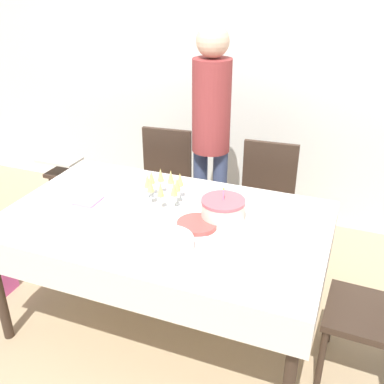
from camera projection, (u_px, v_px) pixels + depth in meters
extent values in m
plane|color=tan|center=(167.00, 319.00, 2.95)|extent=(12.00, 12.00, 0.00)
cube|color=silver|center=(245.00, 64.00, 3.74)|extent=(8.00, 0.05, 2.70)
cube|color=silver|center=(164.00, 219.00, 2.61)|extent=(1.84, 1.11, 0.03)
cube|color=silver|center=(165.00, 233.00, 2.65)|extent=(1.87, 1.14, 0.21)
cylinder|color=#38281E|center=(290.00, 375.00, 2.09)|extent=(0.06, 0.06, 0.74)
cylinder|color=#38281E|center=(91.00, 213.00, 3.48)|extent=(0.06, 0.06, 0.74)
cylinder|color=#38281E|center=(318.00, 259.00, 2.91)|extent=(0.06, 0.06, 0.74)
cube|color=#38281E|center=(160.00, 199.00, 3.57)|extent=(0.46, 0.46, 0.04)
cube|color=#38281E|center=(167.00, 159.00, 3.61)|extent=(0.40, 0.07, 0.50)
cylinder|color=#38281E|center=(175.00, 238.00, 3.46)|extent=(0.04, 0.04, 0.40)
cylinder|color=#38281E|center=(132.00, 231.00, 3.55)|extent=(0.04, 0.04, 0.40)
cylinder|color=#38281E|center=(188.00, 216.00, 3.77)|extent=(0.04, 0.04, 0.40)
cylinder|color=#38281E|center=(148.00, 210.00, 3.86)|extent=(0.04, 0.04, 0.40)
cube|color=#38281E|center=(262.00, 218.00, 3.30)|extent=(0.45, 0.45, 0.04)
cube|color=#38281E|center=(269.00, 174.00, 3.34)|extent=(0.40, 0.06, 0.50)
cylinder|color=#38281E|center=(281.00, 261.00, 3.19)|extent=(0.04, 0.04, 0.40)
cylinder|color=#38281E|center=(232.00, 252.00, 3.29)|extent=(0.04, 0.04, 0.40)
cylinder|color=#38281E|center=(287.00, 235.00, 3.50)|extent=(0.04, 0.04, 0.40)
cylinder|color=#38281E|center=(242.00, 228.00, 3.60)|extent=(0.04, 0.04, 0.40)
cube|color=#38281E|center=(367.00, 314.00, 2.38)|extent=(0.44, 0.44, 0.04)
cylinder|color=#38281E|center=(321.00, 358.00, 2.39)|extent=(0.04, 0.04, 0.40)
cylinder|color=#38281E|center=(331.00, 315.00, 2.69)|extent=(0.04, 0.04, 0.40)
cylinder|color=silver|center=(223.00, 211.00, 2.55)|extent=(0.25, 0.25, 0.11)
cylinder|color=#D15B66|center=(223.00, 201.00, 2.52)|extent=(0.25, 0.25, 0.02)
cylinder|color=pink|center=(223.00, 195.00, 2.51)|extent=(0.01, 0.01, 0.06)
sphere|color=#F9CC4C|center=(224.00, 189.00, 2.49)|extent=(0.01, 0.01, 0.01)
cylinder|color=silver|center=(164.00, 201.00, 2.78)|extent=(0.33, 0.33, 0.01)
cylinder|color=silver|center=(177.00, 203.00, 2.74)|extent=(0.05, 0.05, 0.00)
cylinder|color=silver|center=(177.00, 197.00, 2.72)|extent=(0.01, 0.01, 0.08)
cone|color=#E0CC72|center=(177.00, 184.00, 2.68)|extent=(0.04, 0.04, 0.08)
cylinder|color=silver|center=(180.00, 198.00, 2.80)|extent=(0.05, 0.05, 0.00)
cylinder|color=silver|center=(180.00, 192.00, 2.78)|extent=(0.01, 0.01, 0.08)
cone|color=#E0CC72|center=(179.00, 179.00, 2.75)|extent=(0.04, 0.04, 0.08)
cylinder|color=silver|center=(171.00, 195.00, 2.84)|extent=(0.05, 0.05, 0.00)
cylinder|color=silver|center=(171.00, 189.00, 2.82)|extent=(0.01, 0.01, 0.08)
cone|color=#E0CC72|center=(171.00, 177.00, 2.78)|extent=(0.04, 0.04, 0.08)
cylinder|color=silver|center=(161.00, 193.00, 2.86)|extent=(0.05, 0.05, 0.00)
cylinder|color=silver|center=(161.00, 187.00, 2.84)|extent=(0.01, 0.01, 0.08)
cone|color=#E0CC72|center=(161.00, 175.00, 2.80)|extent=(0.04, 0.04, 0.08)
cylinder|color=silver|center=(152.00, 195.00, 2.83)|extent=(0.05, 0.05, 0.00)
cylinder|color=silver|center=(152.00, 189.00, 2.82)|extent=(0.01, 0.01, 0.08)
cone|color=#E0CC72|center=(151.00, 177.00, 2.78)|extent=(0.04, 0.04, 0.08)
cylinder|color=silver|center=(148.00, 200.00, 2.78)|extent=(0.05, 0.05, 0.00)
cylinder|color=silver|center=(148.00, 193.00, 2.76)|extent=(0.01, 0.01, 0.08)
cone|color=#E0CC72|center=(147.00, 181.00, 2.73)|extent=(0.04, 0.04, 0.08)
cylinder|color=silver|center=(151.00, 204.00, 2.73)|extent=(0.05, 0.05, 0.00)
cylinder|color=silver|center=(151.00, 198.00, 2.71)|extent=(0.01, 0.01, 0.08)
cone|color=#E0CC72|center=(150.00, 185.00, 2.67)|extent=(0.04, 0.04, 0.08)
cylinder|color=silver|center=(161.00, 209.00, 2.67)|extent=(0.05, 0.05, 0.00)
cylinder|color=silver|center=(161.00, 202.00, 2.65)|extent=(0.01, 0.01, 0.08)
cone|color=#E0CC72|center=(160.00, 190.00, 2.62)|extent=(0.04, 0.04, 0.08)
cylinder|color=silver|center=(174.00, 208.00, 2.68)|extent=(0.05, 0.05, 0.00)
cylinder|color=silver|center=(174.00, 201.00, 2.66)|extent=(0.01, 0.01, 0.08)
cone|color=#E0CC72|center=(174.00, 189.00, 2.63)|extent=(0.04, 0.04, 0.08)
cylinder|color=white|center=(168.00, 248.00, 2.31)|extent=(0.27, 0.27, 0.01)
cylinder|color=white|center=(168.00, 247.00, 2.31)|extent=(0.27, 0.27, 0.01)
cylinder|color=white|center=(168.00, 245.00, 2.30)|extent=(0.27, 0.27, 0.01)
cylinder|color=white|center=(168.00, 244.00, 2.30)|extent=(0.27, 0.27, 0.01)
cylinder|color=white|center=(168.00, 243.00, 2.30)|extent=(0.27, 0.27, 0.01)
cylinder|color=white|center=(168.00, 242.00, 2.29)|extent=(0.27, 0.27, 0.01)
cylinder|color=white|center=(168.00, 241.00, 2.29)|extent=(0.27, 0.27, 0.01)
cylinder|color=white|center=(168.00, 240.00, 2.29)|extent=(0.27, 0.27, 0.01)
cylinder|color=white|center=(168.00, 239.00, 2.28)|extent=(0.27, 0.27, 0.01)
cylinder|color=#CC4C47|center=(197.00, 226.00, 2.50)|extent=(0.23, 0.23, 0.01)
cylinder|color=#CC4C47|center=(197.00, 225.00, 2.50)|extent=(0.23, 0.23, 0.01)
cylinder|color=#CC4C47|center=(197.00, 224.00, 2.50)|extent=(0.23, 0.23, 0.01)
cylinder|color=#CC4C47|center=(197.00, 223.00, 2.49)|extent=(0.23, 0.23, 0.01)
cube|color=silver|center=(222.00, 238.00, 2.40)|extent=(0.29, 0.12, 0.00)
cube|color=silver|center=(74.00, 215.00, 2.60)|extent=(0.17, 0.07, 0.02)
cube|color=pink|center=(87.00, 201.00, 2.78)|extent=(0.15, 0.15, 0.01)
cylinder|color=#3F4C72|center=(200.00, 198.00, 3.58)|extent=(0.11, 0.11, 0.85)
cylinder|color=#3F4C72|center=(219.00, 202.00, 3.52)|extent=(0.11, 0.11, 0.85)
cylinder|color=maroon|center=(212.00, 106.00, 3.21)|extent=(0.28, 0.28, 0.67)
sphere|color=#D8B293|center=(213.00, 41.00, 3.01)|extent=(0.23, 0.23, 0.23)
cube|color=#38281E|center=(69.00, 172.00, 3.73)|extent=(0.30, 0.30, 0.03)
cube|color=silver|center=(59.00, 159.00, 3.58)|extent=(0.33, 0.20, 0.02)
cylinder|color=#38281E|center=(55.00, 205.00, 3.80)|extent=(0.03, 0.03, 0.54)
cylinder|color=#38281E|center=(77.00, 210.00, 3.73)|extent=(0.03, 0.03, 0.54)
cylinder|color=#38281E|center=(70.00, 195.00, 3.98)|extent=(0.03, 0.03, 0.54)
cylinder|color=#38281E|center=(91.00, 199.00, 3.91)|extent=(0.03, 0.03, 0.54)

